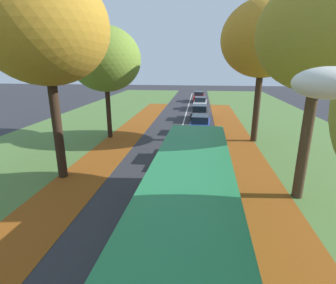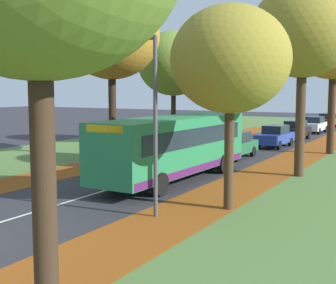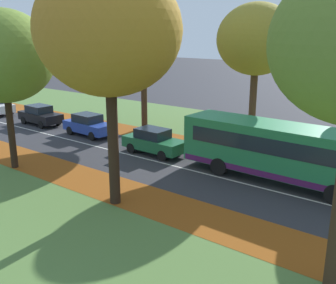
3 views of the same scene
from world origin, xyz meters
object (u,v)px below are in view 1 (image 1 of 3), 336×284
at_px(tree_right_far, 263,39).
at_px(car_blue_following, 200,125).
at_px(car_red_trailing, 199,97).
at_px(tree_right_mid, 322,35).
at_px(car_green_lead, 191,148).
at_px(bus, 191,200).
at_px(tree_left_far, 105,59).
at_px(car_white_fourth_in_line, 200,103).
at_px(tree_left_mid, 45,28).
at_px(car_black_third_in_line, 200,112).

bearing_deg(tree_right_far, car_blue_following, 157.25).
xyz_separation_m(tree_right_far, car_red_trailing, (-4.55, 22.25, -6.82)).
distance_m(tree_right_mid, car_green_lead, 9.09).
relative_size(tree_right_mid, bus, 0.89).
distance_m(tree_left_far, tree_right_mid, 14.99).
bearing_deg(car_green_lead, car_white_fourth_in_line, 88.46).
height_order(tree_left_mid, tree_right_far, tree_right_far).
bearing_deg(car_blue_following, car_white_fourth_in_line, 90.08).
distance_m(tree_left_mid, car_blue_following, 14.28).
distance_m(bus, car_white_fourth_in_line, 28.07).
distance_m(tree_left_far, car_blue_following, 9.49).
height_order(car_green_lead, car_white_fourth_in_line, same).
bearing_deg(car_white_fourth_in_line, bus, -90.52).
bearing_deg(tree_left_mid, tree_right_far, 35.53).
xyz_separation_m(tree_left_mid, bus, (7.14, -4.82, -5.86)).
xyz_separation_m(bus, car_red_trailing, (0.03, 35.43, -0.89)).
bearing_deg(car_white_fourth_in_line, tree_left_far, -116.15).
distance_m(tree_right_mid, car_white_fourth_in_line, 25.30).
distance_m(tree_left_mid, car_green_lead, 10.19).
relative_size(bus, car_white_fourth_in_line, 2.46).
height_order(tree_left_mid, tree_right_mid, tree_left_mid).
bearing_deg(tree_left_far, car_green_lead, -34.00).
bearing_deg(tree_right_mid, tree_left_mid, 175.91).
bearing_deg(car_red_trailing, tree_left_mid, -103.18).
bearing_deg(bus, tree_right_far, 70.86).
height_order(tree_left_mid, car_blue_following, tree_left_mid).
xyz_separation_m(car_green_lead, car_white_fourth_in_line, (0.53, 19.87, 0.00)).
xyz_separation_m(tree_right_far, car_blue_following, (-4.30, 1.80, -6.82)).
xyz_separation_m(tree_left_far, tree_right_mid, (12.04, -8.89, 0.77)).
xyz_separation_m(tree_right_mid, car_red_trailing, (-4.80, 31.47, -6.22)).
bearing_deg(car_green_lead, bus, -88.04).
bearing_deg(car_blue_following, tree_left_mid, -126.09).
bearing_deg(bus, car_white_fourth_in_line, 89.48).
xyz_separation_m(bus, car_green_lead, (-0.28, 8.18, -0.89)).
xyz_separation_m(tree_left_mid, tree_right_mid, (11.97, -0.86, -0.53)).
bearing_deg(car_white_fourth_in_line, car_blue_following, -89.92).
height_order(tree_right_mid, car_blue_following, tree_right_mid).
bearing_deg(tree_left_far, tree_right_far, 1.57).
height_order(tree_right_mid, car_white_fourth_in_line, tree_right_mid).
relative_size(tree_right_mid, car_white_fourth_in_line, 2.20).
xyz_separation_m(tree_left_far, tree_right_far, (11.78, 0.32, 1.37)).
bearing_deg(tree_right_mid, car_red_trailing, 98.68).
bearing_deg(car_blue_following, tree_right_mid, -67.52).
relative_size(car_white_fourth_in_line, car_red_trailing, 1.01).
xyz_separation_m(car_black_third_in_line, car_white_fourth_in_line, (0.05, 7.12, 0.00)).
height_order(tree_right_mid, car_red_trailing, tree_right_mid).
distance_m(car_black_third_in_line, car_red_trailing, 14.49).
distance_m(tree_left_mid, car_black_third_in_line, 18.96).
bearing_deg(tree_right_mid, car_white_fourth_in_line, 100.76).
relative_size(car_green_lead, car_white_fourth_in_line, 1.00).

